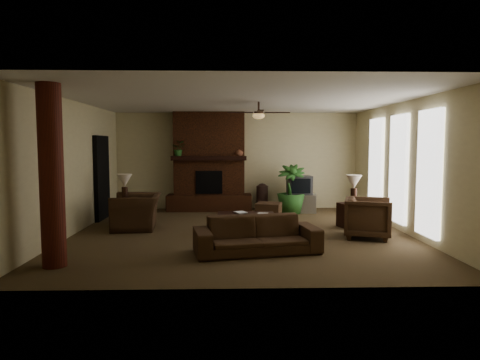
{
  "coord_description": "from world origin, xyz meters",
  "views": [
    {
      "loc": [
        -0.27,
        -8.87,
        1.88
      ],
      "look_at": [
        0.0,
        0.4,
        1.1
      ],
      "focal_mm": 31.6,
      "sensor_mm": 36.0,
      "label": 1
    }
  ],
  "objects_px": {
    "lamp_left": "(125,183)",
    "side_table_left": "(126,214)",
    "coffee_table": "(246,216)",
    "ottoman": "(269,211)",
    "armchair_left": "(137,206)",
    "log_column": "(52,176)",
    "armchair_right": "(368,216)",
    "tv_stand": "(301,203)",
    "sofa": "(257,229)",
    "lamp_right": "(354,184)",
    "floor_vase": "(262,195)",
    "floor_plant": "(291,200)",
    "side_table_right": "(352,215)"
  },
  "relations": [
    {
      "from": "armchair_left",
      "to": "floor_vase",
      "type": "distance_m",
      "value": 4.0
    },
    {
      "from": "sofa",
      "to": "side_table_right",
      "type": "relative_size",
      "value": 3.92
    },
    {
      "from": "tv_stand",
      "to": "side_table_left",
      "type": "height_order",
      "value": "side_table_left"
    },
    {
      "from": "armchair_left",
      "to": "coffee_table",
      "type": "height_order",
      "value": "armchair_left"
    },
    {
      "from": "lamp_left",
      "to": "coffee_table",
      "type": "bearing_deg",
      "value": -20.77
    },
    {
      "from": "ottoman",
      "to": "lamp_right",
      "type": "distance_m",
      "value": 2.33
    },
    {
      "from": "coffee_table",
      "to": "armchair_left",
      "type": "bearing_deg",
      "value": 164.89
    },
    {
      "from": "coffee_table",
      "to": "ottoman",
      "type": "height_order",
      "value": "coffee_table"
    },
    {
      "from": "floor_vase",
      "to": "coffee_table",
      "type": "bearing_deg",
      "value": -100.55
    },
    {
      "from": "armchair_left",
      "to": "floor_vase",
      "type": "bearing_deg",
      "value": 125.36
    },
    {
      "from": "tv_stand",
      "to": "lamp_right",
      "type": "xyz_separation_m",
      "value": [
        0.8,
        -2.27,
        0.75
      ]
    },
    {
      "from": "armchair_left",
      "to": "floor_plant",
      "type": "xyz_separation_m",
      "value": [
        3.76,
        1.99,
        -0.14
      ]
    },
    {
      "from": "coffee_table",
      "to": "side_table_left",
      "type": "xyz_separation_m",
      "value": [
        -2.76,
        1.03,
        -0.1
      ]
    },
    {
      "from": "ottoman",
      "to": "floor_plant",
      "type": "bearing_deg",
      "value": 49.27
    },
    {
      "from": "log_column",
      "to": "armchair_right",
      "type": "height_order",
      "value": "log_column"
    },
    {
      "from": "floor_vase",
      "to": "side_table_left",
      "type": "height_order",
      "value": "floor_vase"
    },
    {
      "from": "side_table_right",
      "to": "lamp_left",
      "type": "bearing_deg",
      "value": 175.62
    },
    {
      "from": "sofa",
      "to": "lamp_right",
      "type": "bearing_deg",
      "value": 32.2
    },
    {
      "from": "floor_vase",
      "to": "floor_plant",
      "type": "distance_m",
      "value": 0.96
    },
    {
      "from": "tv_stand",
      "to": "lamp_right",
      "type": "height_order",
      "value": "lamp_right"
    },
    {
      "from": "armchair_left",
      "to": "lamp_left",
      "type": "xyz_separation_m",
      "value": [
        -0.36,
        0.4,
        0.49
      ]
    },
    {
      "from": "armchair_right",
      "to": "coffee_table",
      "type": "height_order",
      "value": "armchair_right"
    },
    {
      "from": "log_column",
      "to": "sofa",
      "type": "xyz_separation_m",
      "value": [
        3.18,
        0.74,
        -0.98
      ]
    },
    {
      "from": "tv_stand",
      "to": "log_column",
      "type": "bearing_deg",
      "value": -121.57
    },
    {
      "from": "armchair_left",
      "to": "tv_stand",
      "type": "xyz_separation_m",
      "value": [
        4.08,
        2.22,
        -0.26
      ]
    },
    {
      "from": "floor_plant",
      "to": "side_table_left",
      "type": "height_order",
      "value": "floor_plant"
    },
    {
      "from": "log_column",
      "to": "lamp_right",
      "type": "xyz_separation_m",
      "value": [
        5.52,
        2.89,
        -0.4
      ]
    },
    {
      "from": "ottoman",
      "to": "tv_stand",
      "type": "distance_m",
      "value": 1.43
    },
    {
      "from": "floor_plant",
      "to": "lamp_right",
      "type": "relative_size",
      "value": 2.06
    },
    {
      "from": "side_table_left",
      "to": "sofa",
      "type": "bearing_deg",
      "value": -41.78
    },
    {
      "from": "side_table_left",
      "to": "armchair_right",
      "type": "bearing_deg",
      "value": -15.76
    },
    {
      "from": "armchair_right",
      "to": "tv_stand",
      "type": "height_order",
      "value": "armchair_right"
    },
    {
      "from": "coffee_table",
      "to": "tv_stand",
      "type": "xyz_separation_m",
      "value": [
        1.66,
        2.87,
        -0.12
      ]
    },
    {
      "from": "side_table_left",
      "to": "floor_vase",
      "type": "bearing_deg",
      "value": 33.49
    },
    {
      "from": "armchair_left",
      "to": "ottoman",
      "type": "relative_size",
      "value": 1.96
    },
    {
      "from": "side_table_left",
      "to": "floor_plant",
      "type": "bearing_deg",
      "value": 21.49
    },
    {
      "from": "side_table_right",
      "to": "tv_stand",
      "type": "bearing_deg",
      "value": 109.3
    },
    {
      "from": "coffee_table",
      "to": "ottoman",
      "type": "xyz_separation_m",
      "value": [
        0.66,
        1.86,
        -0.17
      ]
    },
    {
      "from": "coffee_table",
      "to": "floor_plant",
      "type": "distance_m",
      "value": 2.97
    },
    {
      "from": "armchair_left",
      "to": "log_column",
      "type": "bearing_deg",
      "value": -17.68
    },
    {
      "from": "log_column",
      "to": "armchair_right",
      "type": "relative_size",
      "value": 3.12
    },
    {
      "from": "coffee_table",
      "to": "ottoman",
      "type": "distance_m",
      "value": 1.98
    },
    {
      "from": "floor_plant",
      "to": "floor_vase",
      "type": "bearing_deg",
      "value": 139.96
    },
    {
      "from": "tv_stand",
      "to": "lamp_left",
      "type": "xyz_separation_m",
      "value": [
        -4.43,
        -1.82,
        0.75
      ]
    },
    {
      "from": "lamp_left",
      "to": "tv_stand",
      "type": "bearing_deg",
      "value": 22.31
    },
    {
      "from": "side_table_right",
      "to": "lamp_right",
      "type": "bearing_deg",
      "value": -64.4
    },
    {
      "from": "tv_stand",
      "to": "side_table_right",
      "type": "bearing_deg",
      "value": -59.82
    },
    {
      "from": "lamp_left",
      "to": "side_table_left",
      "type": "bearing_deg",
      "value": -58.91
    },
    {
      "from": "floor_vase",
      "to": "side_table_right",
      "type": "xyz_separation_m",
      "value": [
        1.82,
        -2.61,
        -0.16
      ]
    },
    {
      "from": "lamp_right",
      "to": "ottoman",
      "type": "bearing_deg",
      "value": 145.19
    }
  ]
}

